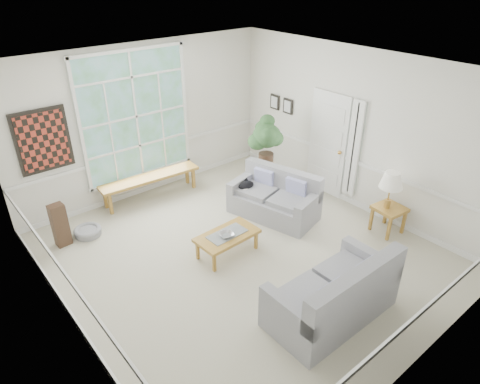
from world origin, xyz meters
name	(u,v)px	position (x,y,z in m)	size (l,w,h in m)	color
floor	(243,254)	(0.00, 0.00, -0.01)	(5.50, 6.00, 0.01)	#B0AA93
ceiling	(244,71)	(0.00, 0.00, 3.00)	(5.50, 6.00, 0.02)	white
wall_back	(145,121)	(0.00, 3.00, 1.50)	(5.50, 0.02, 3.00)	silver
wall_front	(433,272)	(0.00, -3.00, 1.50)	(5.50, 0.02, 3.00)	silver
wall_left	(59,241)	(-2.75, 0.00, 1.50)	(0.02, 6.00, 3.00)	silver
wall_right	(356,131)	(2.75, 0.00, 1.50)	(0.02, 6.00, 3.00)	silver
window_back	(136,116)	(-0.20, 2.96, 1.65)	(2.30, 0.08, 2.40)	white
entry_door	(327,144)	(2.71, 0.60, 1.05)	(0.08, 0.90, 2.10)	white
door_sidelight	(354,149)	(2.71, -0.03, 1.15)	(0.08, 0.26, 1.90)	white
wall_art	(43,141)	(-1.95, 2.95, 1.60)	(0.90, 0.06, 1.10)	#5B2117
wall_frame_near	(288,106)	(2.71, 1.75, 1.55)	(0.04, 0.26, 0.32)	black
wall_frame_far	(274,102)	(2.71, 2.15, 1.55)	(0.04, 0.26, 0.32)	black
loveseat_right	(274,195)	(1.22, 0.55, 0.44)	(0.83, 1.61, 0.87)	gray
loveseat_front	(332,287)	(0.02, -1.81, 0.49)	(1.80, 0.93, 0.97)	gray
coffee_table	(227,244)	(-0.20, 0.17, 0.19)	(1.03, 0.56, 0.38)	#A3742D
pewter_bowl	(226,235)	(-0.24, 0.13, 0.42)	(0.28, 0.28, 0.07)	#9E9EA2
window_bench	(151,187)	(-0.21, 2.65, 0.24)	(2.04, 0.40, 0.48)	#A3742D
end_table	(264,176)	(1.84, 1.50, 0.26)	(0.52, 0.52, 0.52)	#A3742D
houseplant	(266,141)	(1.87, 1.49, 1.05)	(0.62, 0.62, 1.06)	#2F562C
side_table	(388,219)	(2.40, -1.14, 0.25)	(0.49, 0.49, 0.50)	#A3742D
table_lamp	(390,190)	(2.35, -1.10, 0.84)	(0.39, 0.39, 0.67)	white
pet_bed	(88,231)	(-1.76, 2.18, 0.07)	(0.47, 0.47, 0.14)	gray
floor_speaker	(60,225)	(-2.19, 2.18, 0.39)	(0.24, 0.19, 0.77)	#3C281C
cat	(246,185)	(0.98, 1.08, 0.52)	(0.33, 0.23, 0.16)	black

